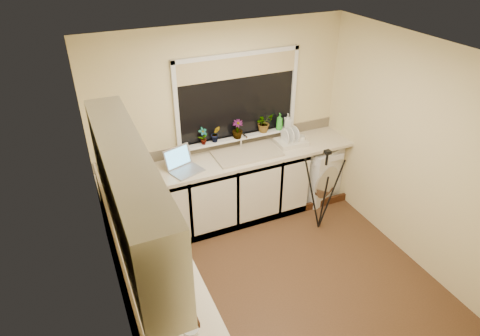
{
  "coord_description": "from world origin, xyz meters",
  "views": [
    {
      "loc": [
        -1.7,
        -2.87,
        3.39
      ],
      "look_at": [
        -0.18,
        0.55,
        1.15
      ],
      "focal_mm": 30.98,
      "sensor_mm": 36.0,
      "label": 1
    }
  ],
  "objects_px": {
    "glass_jug": "(191,336)",
    "plant_b": "(216,134)",
    "tripod": "(323,191)",
    "laptop": "(183,165)",
    "soap_bottle_clear": "(288,121)",
    "cup_back": "(301,139)",
    "plant_c": "(237,129)",
    "plant_d": "(264,122)",
    "soap_bottle_green": "(279,122)",
    "plant_a": "(203,136)",
    "kettle": "(140,207)",
    "microwave": "(133,188)",
    "steel_jar": "(148,274)",
    "washing_machine": "(315,171)",
    "dish_rack": "(291,142)",
    "cup_left": "(175,313)"
  },
  "relations": [
    {
      "from": "microwave",
      "to": "soap_bottle_clear",
      "type": "relative_size",
      "value": 2.78
    },
    {
      "from": "dish_rack",
      "to": "cup_back",
      "type": "height_order",
      "value": "cup_back"
    },
    {
      "from": "plant_a",
      "to": "plant_d",
      "type": "height_order",
      "value": "plant_d"
    },
    {
      "from": "tripod",
      "to": "cup_back",
      "type": "bearing_deg",
      "value": 85.15
    },
    {
      "from": "glass_jug",
      "to": "laptop",
      "type": "bearing_deg",
      "value": 74.37
    },
    {
      "from": "microwave",
      "to": "plant_c",
      "type": "bearing_deg",
      "value": -77.99
    },
    {
      "from": "cup_back",
      "to": "plant_d",
      "type": "bearing_deg",
      "value": 151.85
    },
    {
      "from": "soap_bottle_clear",
      "to": "cup_back",
      "type": "bearing_deg",
      "value": -64.95
    },
    {
      "from": "steel_jar",
      "to": "plant_d",
      "type": "distance_m",
      "value": 2.65
    },
    {
      "from": "plant_b",
      "to": "plant_c",
      "type": "distance_m",
      "value": 0.29
    },
    {
      "from": "laptop",
      "to": "tripod",
      "type": "distance_m",
      "value": 1.73
    },
    {
      "from": "laptop",
      "to": "steel_jar",
      "type": "bearing_deg",
      "value": -135.92
    },
    {
      "from": "steel_jar",
      "to": "plant_d",
      "type": "height_order",
      "value": "plant_d"
    },
    {
      "from": "plant_c",
      "to": "cup_back",
      "type": "bearing_deg",
      "value": -13.5
    },
    {
      "from": "washing_machine",
      "to": "plant_d",
      "type": "height_order",
      "value": "plant_d"
    },
    {
      "from": "plant_c",
      "to": "soap_bottle_clear",
      "type": "distance_m",
      "value": 0.72
    },
    {
      "from": "washing_machine",
      "to": "plant_a",
      "type": "bearing_deg",
      "value": 153.99
    },
    {
      "from": "glass_jug",
      "to": "plant_b",
      "type": "distance_m",
      "value": 2.74
    },
    {
      "from": "glass_jug",
      "to": "plant_d",
      "type": "xyz_separation_m",
      "value": [
        1.81,
        2.51,
        0.2
      ]
    },
    {
      "from": "kettle",
      "to": "plant_c",
      "type": "relative_size",
      "value": 0.94
    },
    {
      "from": "laptop",
      "to": "kettle",
      "type": "relative_size",
      "value": 1.96
    },
    {
      "from": "plant_d",
      "to": "soap_bottle_green",
      "type": "height_order",
      "value": "plant_d"
    },
    {
      "from": "plant_b",
      "to": "soap_bottle_clear",
      "type": "xyz_separation_m",
      "value": [
        1.0,
        -0.01,
        -0.01
      ]
    },
    {
      "from": "microwave",
      "to": "cup_left",
      "type": "bearing_deg",
      "value": 167.25
    },
    {
      "from": "washing_machine",
      "to": "microwave",
      "type": "height_order",
      "value": "microwave"
    },
    {
      "from": "dish_rack",
      "to": "soap_bottle_clear",
      "type": "xyz_separation_m",
      "value": [
        0.04,
        0.18,
        0.22
      ]
    },
    {
      "from": "dish_rack",
      "to": "tripod",
      "type": "height_order",
      "value": "tripod"
    },
    {
      "from": "plant_b",
      "to": "cup_back",
      "type": "xyz_separation_m",
      "value": [
        1.1,
        -0.21,
        -0.2
      ]
    },
    {
      "from": "plant_c",
      "to": "soap_bottle_clear",
      "type": "xyz_separation_m",
      "value": [
        0.72,
        0.0,
        -0.02
      ]
    },
    {
      "from": "steel_jar",
      "to": "kettle",
      "type": "bearing_deg",
      "value": 81.49
    },
    {
      "from": "kettle",
      "to": "plant_d",
      "type": "distance_m",
      "value": 2.06
    },
    {
      "from": "glass_jug",
      "to": "plant_b",
      "type": "relative_size",
      "value": 0.73
    },
    {
      "from": "laptop",
      "to": "plant_c",
      "type": "height_order",
      "value": "plant_c"
    },
    {
      "from": "steel_jar",
      "to": "plant_d",
      "type": "bearing_deg",
      "value": 42.69
    },
    {
      "from": "laptop",
      "to": "plant_c",
      "type": "distance_m",
      "value": 0.85
    },
    {
      "from": "laptop",
      "to": "plant_a",
      "type": "height_order",
      "value": "plant_a"
    },
    {
      "from": "kettle",
      "to": "soap_bottle_clear",
      "type": "relative_size",
      "value": 1.14
    },
    {
      "from": "dish_rack",
      "to": "steel_jar",
      "type": "distance_m",
      "value": 2.74
    },
    {
      "from": "glass_jug",
      "to": "cup_left",
      "type": "distance_m",
      "value": 0.27
    },
    {
      "from": "tripod",
      "to": "cup_back",
      "type": "height_order",
      "value": "tripod"
    },
    {
      "from": "cup_back",
      "to": "microwave",
      "type": "bearing_deg",
      "value": -169.19
    },
    {
      "from": "soap_bottle_green",
      "to": "steel_jar",
      "type": "bearing_deg",
      "value": -140.71
    },
    {
      "from": "tripod",
      "to": "laptop",
      "type": "bearing_deg",
      "value": 157.19
    },
    {
      "from": "plant_a",
      "to": "plant_c",
      "type": "xyz_separation_m",
      "value": [
        0.45,
        -0.0,
        0.01
      ]
    },
    {
      "from": "dish_rack",
      "to": "cup_left",
      "type": "height_order",
      "value": "cup_left"
    },
    {
      "from": "kettle",
      "to": "plant_c",
      "type": "height_order",
      "value": "plant_c"
    },
    {
      "from": "washing_machine",
      "to": "dish_rack",
      "type": "bearing_deg",
      "value": 159.65
    },
    {
      "from": "laptop",
      "to": "cup_back",
      "type": "bearing_deg",
      "value": -18.3
    },
    {
      "from": "laptop",
      "to": "microwave",
      "type": "height_order",
      "value": "microwave"
    },
    {
      "from": "soap_bottle_green",
      "to": "cup_left",
      "type": "bearing_deg",
      "value": -132.88
    }
  ]
}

